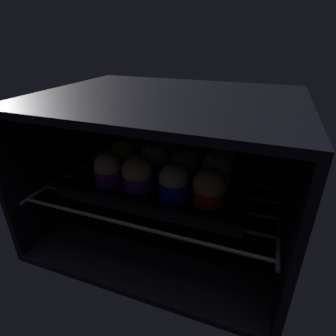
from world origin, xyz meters
TOP-DOWN VIEW (x-y plane):
  - oven_cavity at (0.00, 26.25)cm, footprint 59.00×47.00cm
  - oven_rack at (0.00, 22.00)cm, footprint 54.80×42.00cm
  - baking_tray at (0.00, 22.70)cm, footprint 41.39×33.06cm
  - muffin_row0_col0 at (-12.23, 14.41)cm, footprint 6.74×6.74cm
  - muffin_row0_col1 at (-4.40, 14.44)cm, footprint 7.06×7.06cm
  - muffin_row0_col2 at (4.52, 14.17)cm, footprint 6.74×6.74cm
  - muffin_row0_col3 at (12.49, 14.32)cm, footprint 7.12×7.12cm
  - muffin_row1_col0 at (-12.32, 22.36)cm, footprint 6.74×6.74cm
  - muffin_row1_col1 at (-4.01, 23.02)cm, footprint 6.83×6.83cm
  - muffin_row1_col2 at (4.05, 22.82)cm, footprint 6.74×6.74cm
  - muffin_row1_col3 at (12.37, 22.83)cm, footprint 7.08×7.08cm
  - muffin_row2_col0 at (-12.47, 30.69)cm, footprint 6.89×6.89cm
  - muffin_row2_col1 at (-3.93, 30.68)cm, footprint 7.31×7.31cm
  - muffin_row2_col2 at (4.53, 31.00)cm, footprint 6.74×6.74cm
  - muffin_row2_col3 at (12.16, 31.23)cm, footprint 6.82×6.82cm

SIDE VIEW (x-z plane):
  - oven_rack at x=0.00cm, z-range 13.20..14.00cm
  - baking_tray at x=0.00cm, z-range 13.57..15.77cm
  - oven_cavity at x=0.00cm, z-range -1.50..35.50cm
  - muffin_row2_col3 at x=12.16cm, z-range 14.80..22.34cm
  - muffin_row0_col0 at x=-12.23cm, z-range 14.85..22.50cm
  - muffin_row0_col2 at x=4.52cm, z-range 14.76..22.68cm
  - muffin_row1_col2 at x=4.05cm, z-range 14.71..22.73cm
  - muffin_row0_col3 at x=12.49cm, z-range 14.79..22.65cm
  - muffin_row2_col0 at x=-12.47cm, z-range 14.87..22.81cm
  - muffin_row1_col0 at x=-12.32cm, z-range 14.77..23.01cm
  - muffin_row2_col2 at x=4.53cm, z-range 14.90..22.94cm
  - muffin_row0_col1 at x=-4.40cm, z-range 14.57..23.33cm
  - muffin_row1_col3 at x=12.37cm, z-range 14.91..23.11cm
  - muffin_row2_col1 at x=-3.93cm, z-range 14.89..23.15cm
  - muffin_row1_col1 at x=-4.01cm, z-range 14.86..23.18cm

